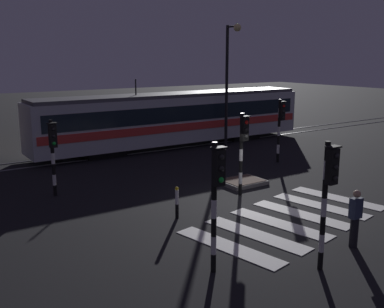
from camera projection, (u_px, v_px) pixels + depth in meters
ground_plane at (256, 205)px, 16.71m from camera, size 120.00×120.00×0.00m
rail_near at (130, 154)px, 25.34m from camera, size 80.00×0.12×0.03m
rail_far at (119, 150)px, 26.51m from camera, size 80.00×0.12×0.03m
crosswalk_zebra at (291, 219)px, 15.28m from camera, size 7.76×5.02×0.02m
traffic_island at (242, 182)px, 19.49m from camera, size 1.81×1.44×0.18m
traffic_light_median_centre at (243, 142)px, 17.41m from camera, size 0.36×0.42×3.28m
traffic_light_corner_far_right at (281, 121)px, 22.99m from camera, size 0.36×0.42×3.28m
traffic_light_corner_far_left at (53, 147)px, 17.36m from camera, size 0.36×0.42×3.03m
traffic_light_corner_near_left at (216, 189)px, 11.01m from camera, size 0.36×0.42×3.39m
traffic_light_kerb_mid_left at (328, 187)px, 11.15m from camera, size 0.36×0.42×3.38m
street_lamp_trackside_right at (229, 71)px, 26.51m from camera, size 0.44×1.21×7.22m
tram at (176, 118)px, 27.44m from camera, size 17.94×2.58×4.15m
pedestrian_waiting_at_kerb at (355, 218)px, 12.87m from camera, size 0.36×0.24×1.71m
bollard_island_edge at (177, 202)px, 15.26m from camera, size 0.12×0.12×1.11m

